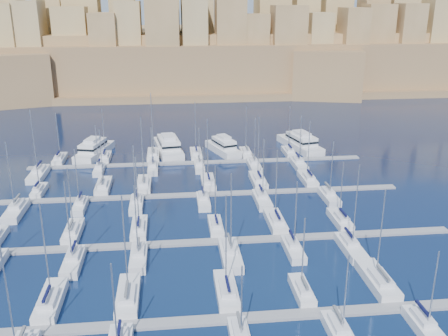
{
  "coord_description": "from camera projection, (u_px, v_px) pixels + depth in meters",
  "views": [
    {
      "loc": [
        -6.69,
        -88.41,
        39.29
      ],
      "look_at": [
        3.7,
        6.0,
        7.31
      ],
      "focal_mm": 40.0,
      "sensor_mm": 36.0,
      "label": 1
    }
  ],
  "objects": [
    {
      "name": "sailboat_15",
      "position": [
        216.0,
        226.0,
        89.65
      ],
      "size": [
        2.38,
        7.94,
        12.33
      ],
      "color": "silver",
      "rests_on": "ground"
    },
    {
      "name": "ground",
      "position": [
        208.0,
        214.0,
        96.52
      ],
      "size": [
        600.0,
        600.0,
        0.0
      ],
      "primitive_type": "plane",
      "color": "#070E32",
      "rests_on": "ground"
    },
    {
      "name": "sailboat_16",
      "position": [
        276.0,
        221.0,
        91.56
      ],
      "size": [
        2.88,
        9.61,
        14.54
      ],
      "color": "silver",
      "rests_on": "ground"
    },
    {
      "name": "sailboat_3",
      "position": [
        226.0,
        291.0,
        69.64
      ],
      "size": [
        2.89,
        9.62,
        15.28
      ],
      "color": "silver",
      "rests_on": "ground"
    },
    {
      "name": "sailboat_26",
      "position": [
        144.0,
        185.0,
        109.88
      ],
      "size": [
        3.0,
        9.99,
        16.1
      ],
      "color": "silver",
      "rests_on": "ground"
    },
    {
      "name": "sailboat_25",
      "position": [
        103.0,
        186.0,
        108.91
      ],
      "size": [
        2.96,
        9.86,
        13.7
      ],
      "color": "silver",
      "rests_on": "ground"
    },
    {
      "name": "sailboat_41",
      "position": [
        289.0,
        152.0,
        133.68
      ],
      "size": [
        2.46,
        8.2,
        13.32
      ],
      "color": "silver",
      "rests_on": "ground"
    },
    {
      "name": "sailboat_22",
      "position": [
        293.0,
        249.0,
        81.52
      ],
      "size": [
        2.49,
        8.32,
        12.96
      ],
      "color": "silver",
      "rests_on": "ground"
    },
    {
      "name": "sailboat_31",
      "position": [
        80.0,
        206.0,
        98.64
      ],
      "size": [
        2.3,
        7.68,
        12.83
      ],
      "color": "silver",
      "rests_on": "ground"
    },
    {
      "name": "sailboat_30",
      "position": [
        16.0,
        210.0,
        96.33
      ],
      "size": [
        2.99,
        9.98,
        14.98
      ],
      "color": "silver",
      "rests_on": "ground"
    },
    {
      "name": "pontoon_near",
      "position": [
        229.0,
        319.0,
        64.43
      ],
      "size": [
        84.0,
        2.0,
        0.4
      ],
      "primitive_type": "cube",
      "color": "slate",
      "rests_on": "ground"
    },
    {
      "name": "sailboat_32",
      "position": [
        137.0,
        204.0,
        99.4
      ],
      "size": [
        2.56,
        8.53,
        13.4
      ],
      "color": "silver",
      "rests_on": "ground"
    },
    {
      "name": "motor_yacht_c",
      "position": [
        223.0,
        147.0,
        134.87
      ],
      "size": [
        8.83,
        15.17,
        5.25
      ],
      "color": "silver",
      "rests_on": "ground"
    },
    {
      "name": "sailboat_33",
      "position": [
        203.0,
        201.0,
        100.95
      ],
      "size": [
        2.45,
        8.18,
        12.56
      ],
      "color": "silver",
      "rests_on": "ground"
    },
    {
      "name": "motor_yacht_b",
      "position": [
        168.0,
        146.0,
        135.44
      ],
      "size": [
        8.39,
        19.82,
        5.25
      ],
      "color": "silver",
      "rests_on": "ground"
    },
    {
      "name": "sailboat_34",
      "position": [
        262.0,
        200.0,
        101.67
      ],
      "size": [
        2.78,
        9.28,
        13.97
      ],
      "color": "silver",
      "rests_on": "ground"
    },
    {
      "name": "sailboat_47",
      "position": [
        299.0,
        164.0,
        123.81
      ],
      "size": [
        2.76,
        9.2,
        13.41
      ],
      "color": "silver",
      "rests_on": "ground"
    },
    {
      "name": "sailboat_45",
      "position": [
        199.0,
        167.0,
        121.97
      ],
      "size": [
        2.3,
        7.67,
        10.85
      ],
      "color": "silver",
      "rests_on": "ground"
    },
    {
      "name": "sailboat_1",
      "position": [
        50.0,
        301.0,
        67.3
      ],
      "size": [
        2.98,
        9.93,
        15.13
      ],
      "color": "silver",
      "rests_on": "ground"
    },
    {
      "name": "sailboat_4",
      "position": [
        302.0,
        291.0,
        69.81
      ],
      "size": [
        2.28,
        7.6,
        11.87
      ],
      "color": "silver",
      "rests_on": "ground"
    },
    {
      "name": "sailboat_35",
      "position": [
        329.0,
        196.0,
        103.4
      ],
      "size": [
        2.62,
        8.72,
        13.05
      ],
      "color": "silver",
      "rests_on": "ground"
    },
    {
      "name": "sailboat_28",
      "position": [
        258.0,
        180.0,
        112.45
      ],
      "size": [
        2.95,
        9.82,
        15.54
      ],
      "color": "silver",
      "rests_on": "ground"
    },
    {
      "name": "sailboat_2",
      "position": [
        128.0,
        296.0,
        68.37
      ],
      "size": [
        2.98,
        9.94,
        15.72
      ],
      "color": "silver",
      "rests_on": "ground"
    },
    {
      "name": "sailboat_17",
      "position": [
        340.0,
        220.0,
        92.39
      ],
      "size": [
        2.6,
        8.67,
        12.08
      ],
      "color": "silver",
      "rests_on": "ground"
    },
    {
      "name": "sailboat_11",
      "position": [
        425.0,
        327.0,
        61.96
      ],
      "size": [
        2.51,
        8.37,
        11.87
      ],
      "color": "silver",
      "rests_on": "ground"
    },
    {
      "name": "sailboat_13",
      "position": [
        73.0,
        232.0,
        87.56
      ],
      "size": [
        2.72,
        9.07,
        12.71
      ],
      "color": "silver",
      "rests_on": "ground"
    },
    {
      "name": "sailboat_43",
      "position": [
        99.0,
        170.0,
        119.65
      ],
      "size": [
        2.19,
        7.29,
        12.16
      ],
      "color": "silver",
      "rests_on": "ground"
    },
    {
      "name": "sailboat_42",
      "position": [
        38.0,
        174.0,
        116.59
      ],
      "size": [
        3.24,
        10.79,
        16.5
      ],
      "color": "silver",
      "rests_on": "ground"
    },
    {
      "name": "sailboat_24",
      "position": [
        39.0,
        191.0,
        106.45
      ],
      "size": [
        2.25,
        7.51,
        11.78
      ],
      "color": "silver",
      "rests_on": "ground"
    },
    {
      "name": "sailboat_38",
      "position": [
        153.0,
        155.0,
        130.9
      ],
      "size": [
        3.09,
        10.3,
        17.37
      ],
      "color": "silver",
      "rests_on": "ground"
    },
    {
      "name": "sailboat_29",
      "position": [
        308.0,
        179.0,
        113.36
      ],
      "size": [
        2.77,
        9.23,
        14.42
      ],
      "color": "silver",
      "rests_on": "ground"
    },
    {
      "name": "sailboat_39",
      "position": [
        196.0,
        154.0,
        131.72
      ],
      "size": [
        2.86,
        9.54,
        14.9
      ],
      "color": "silver",
      "rests_on": "ground"
    },
    {
      "name": "sailboat_14",
      "position": [
        139.0,
        228.0,
        88.75
      ],
      "size": [
        2.73,
        9.09,
        14.23
      ],
      "color": "silver",
      "rests_on": "ground"
    },
    {
      "name": "sailboat_19",
      "position": [
        73.0,
        261.0,
        77.6
      ],
      "size": [
        2.68,
        8.94,
        14.53
      ],
      "color": "silver",
      "rests_on": "ground"
    },
    {
      "name": "sailboat_21",
      "position": [
        230.0,
        255.0,
        79.6
      ],
      "size": [
        3.03,
        10.1,
        14.98
      ],
      "color": "silver",
      "rests_on": "ground"
    },
    {
      "name": "pontoon_far",
      "position": [
        198.0,
        163.0,
        126.6
      ],
      "size": [
        84.0,
        2.0,
        0.4
      ],
      "primitive_type": "cube",
      "color": "slate",
      "rests_on": "ground"
    },
    {
      "name": "sailboat_5",
      "position": [
        378.0,
        280.0,
        72.33
      ],
      "size": [
        3.15,
        10.49,
        14.96
      ],
      "color": "silver",
      "rests_on": "ground"
    },
    {
      "name": "motor_yacht_d",
      "position": [
        300.0,
        142.0,
        138.9
      ],
      "size": [
        9.6,
        19.22,
        5.25
      ],
      "color": "silver",
      "rests_on": "ground"
    },
    {
      "name": "sailboat_20",
      "position": [
        139.0,
        257.0,
        78.81
      ],
      "size": [
        2.57,
        8.57,
        13.37
      ],
      "color": "silver",
      "rests_on": "ground"
    },
    {
      "name": "pontoon_mid_far",
      "position": [
        205.0,
        194.0,
        105.87
      ],
      "size": [
        84.0,
        2.0,
        0.4
      ],
      "primitive_type": "cube",
      "color": "slate",
      "rests_on": "ground"
    },
    {
      "name": "sailboat_27",
      "position": [
        208.0,
        182.0,
        111.19
      ],
      "size": [
        2.89,
        9.64,
        15.43
      ],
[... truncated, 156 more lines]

